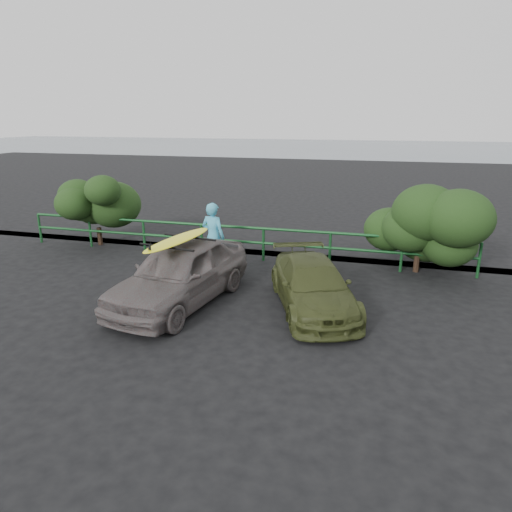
{
  "coord_description": "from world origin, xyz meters",
  "views": [
    {
      "loc": [
        4.28,
        -7.86,
        4.2
      ],
      "look_at": [
        1.6,
        1.94,
        1.09
      ],
      "focal_mm": 32.0,
      "sensor_mm": 36.0,
      "label": 1
    }
  ],
  "objects_px": {
    "surfboard": "(178,239)",
    "guardrail": "(232,242)",
    "sedan": "(180,273)",
    "olive_vehicle": "(313,285)",
    "man": "(213,237)"
  },
  "relations": [
    {
      "from": "man",
      "to": "sedan",
      "type": "bearing_deg",
      "value": 105.02
    },
    {
      "from": "sedan",
      "to": "olive_vehicle",
      "type": "distance_m",
      "value": 3.07
    },
    {
      "from": "olive_vehicle",
      "to": "guardrail",
      "type": "bearing_deg",
      "value": 111.59
    },
    {
      "from": "surfboard",
      "to": "sedan",
      "type": "bearing_deg",
      "value": -170.74
    },
    {
      "from": "sedan",
      "to": "surfboard",
      "type": "height_order",
      "value": "surfboard"
    },
    {
      "from": "surfboard",
      "to": "guardrail",
      "type": "bearing_deg",
      "value": 98.46
    },
    {
      "from": "guardrail",
      "to": "olive_vehicle",
      "type": "height_order",
      "value": "olive_vehicle"
    },
    {
      "from": "sedan",
      "to": "man",
      "type": "height_order",
      "value": "man"
    },
    {
      "from": "olive_vehicle",
      "to": "surfboard",
      "type": "xyz_separation_m",
      "value": [
        -3.02,
        -0.5,
        0.99
      ]
    },
    {
      "from": "sedan",
      "to": "olive_vehicle",
      "type": "height_order",
      "value": "sedan"
    },
    {
      "from": "guardrail",
      "to": "man",
      "type": "relative_size",
      "value": 7.21
    },
    {
      "from": "guardrail",
      "to": "sedan",
      "type": "xyz_separation_m",
      "value": [
        -0.05,
        -3.7,
        0.21
      ]
    },
    {
      "from": "olive_vehicle",
      "to": "man",
      "type": "bearing_deg",
      "value": 126.05
    },
    {
      "from": "man",
      "to": "surfboard",
      "type": "distance_m",
      "value": 2.57
    },
    {
      "from": "sedan",
      "to": "olive_vehicle",
      "type": "bearing_deg",
      "value": 18.66
    }
  ]
}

